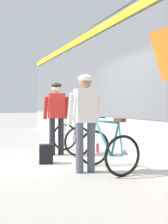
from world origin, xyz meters
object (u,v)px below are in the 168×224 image
(water_bottle_near_the_bikes, at_px, (97,148))
(water_bottle_by_the_backpack, at_px, (50,158))
(cyclist_far_in_red, at_px, (57,112))
(bicycle_near_teal, at_px, (107,149))
(cyclist_near_in_white, at_px, (85,114))
(train_car, at_px, (168,78))
(backpack_on_platform, at_px, (46,154))
(bicycle_far_silver, at_px, (71,137))

(water_bottle_near_the_bikes, relative_size, water_bottle_by_the_backpack, 1.23)
(cyclist_far_in_red, distance_m, bicycle_near_teal, 2.13)
(cyclist_near_in_white, distance_m, water_bottle_near_the_bikes, 2.37)
(train_car, bearing_deg, cyclist_near_in_white, -152.39)
(water_bottle_near_the_bikes, bearing_deg, cyclist_near_in_white, -120.83)
(bicycle_near_teal, xyz_separation_m, water_bottle_near_the_bikes, (0.69, 1.91, -0.28))
(cyclist_far_in_red, relative_size, water_bottle_by_the_backpack, 9.12)
(train_car, xyz_separation_m, bicycle_near_teal, (-2.70, -1.67, -1.56))
(cyclist_near_in_white, height_order, water_bottle_by_the_backpack, cyclist_near_in_white)
(cyclist_near_in_white, bearing_deg, water_bottle_by_the_backpack, 106.76)
(bicycle_near_teal, bearing_deg, water_bottle_near_the_bikes, 70.07)
(backpack_on_platform, relative_size, water_bottle_near_the_bikes, 1.69)
(water_bottle_near_the_bikes, bearing_deg, water_bottle_by_the_backpack, -153.47)
(bicycle_far_silver, relative_size, backpack_on_platform, 2.69)
(cyclist_far_in_red, distance_m, backpack_on_platform, 1.37)
(train_car, relative_size, bicycle_near_teal, 16.29)
(train_car, height_order, cyclist_near_in_white, train_car)
(cyclist_near_in_white, height_order, water_bottle_near_the_bikes, cyclist_near_in_white)
(cyclist_near_in_white, relative_size, bicycle_far_silver, 1.64)
(train_car, distance_m, cyclist_near_in_white, 3.64)
(bicycle_near_teal, bearing_deg, cyclist_far_in_red, 100.38)
(water_bottle_near_the_bikes, xyz_separation_m, water_bottle_by_the_backpack, (-1.46, -0.73, -0.02))
(bicycle_near_teal, height_order, bicycle_far_silver, same)
(train_car, relative_size, water_bottle_near_the_bikes, 76.70)
(cyclist_near_in_white, relative_size, bicycle_near_teal, 1.58)
(backpack_on_platform, relative_size, water_bottle_by_the_backpack, 2.07)
(bicycle_near_teal, height_order, backpack_on_platform, bicycle_near_teal)
(bicycle_near_teal, bearing_deg, cyclist_near_in_white, 174.55)
(train_car, xyz_separation_m, water_bottle_by_the_backpack, (-3.47, -0.50, -1.87))
(cyclist_far_in_red, bearing_deg, bicycle_far_silver, 15.53)
(train_car, bearing_deg, bicycle_near_teal, -148.21)
(bicycle_far_silver, bearing_deg, backpack_on_platform, -131.40)
(train_car, height_order, cyclist_far_in_red, train_car)
(bicycle_near_teal, height_order, water_bottle_by_the_backpack, bicycle_near_teal)
(cyclist_near_in_white, height_order, cyclist_far_in_red, same)
(bicycle_near_teal, relative_size, water_bottle_near_the_bikes, 4.71)
(bicycle_near_teal, bearing_deg, backpack_on_platform, 129.80)
(cyclist_far_in_red, xyz_separation_m, water_bottle_by_the_backpack, (-0.40, -0.82, -0.96))
(backpack_on_platform, bearing_deg, bicycle_near_teal, -35.83)
(train_car, height_order, bicycle_far_silver, train_car)
(cyclist_near_in_white, bearing_deg, train_car, 27.61)
(water_bottle_by_the_backpack, bearing_deg, cyclist_far_in_red, 64.04)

